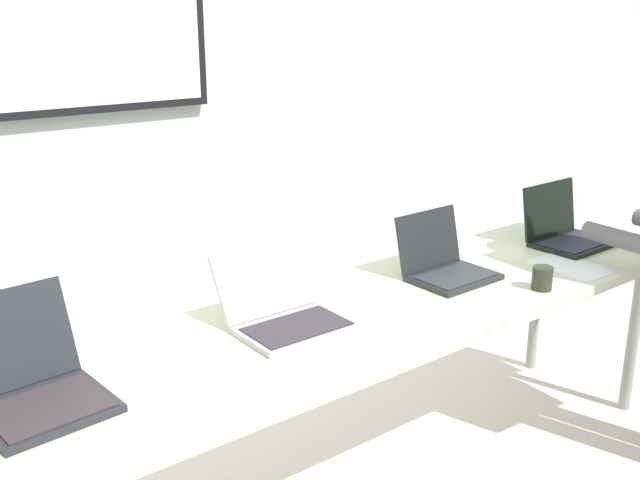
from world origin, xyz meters
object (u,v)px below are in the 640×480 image
object	(u,v)px
laptop_station_1	(283,310)
laptop_station_3	(565,230)
laptop_station_2	(444,263)
laptop_station_0	(34,381)
workbench	(328,334)
coffee_mug	(542,278)

from	to	relation	value
laptop_station_1	laptop_station_3	distance (m)	1.45
laptop_station_2	laptop_station_3	distance (m)	0.72
laptop_station_0	laptop_station_2	world-z (taller)	laptop_station_0
laptop_station_1	laptop_station_2	world-z (taller)	laptop_station_2
laptop_station_1	laptop_station_2	distance (m)	0.73
workbench	laptop_station_2	xyz separation A→B (m)	(0.60, 0.06, 0.10)
laptop_station_2	laptop_station_0	bearing A→B (deg)	-179.93
laptop_station_1	laptop_station_3	size ratio (longest dim) A/B	1.01
coffee_mug	laptop_station_2	bearing A→B (deg)	120.22
workbench	laptop_station_0	size ratio (longest dim) A/B	8.31
laptop_station_3	laptop_station_2	bearing A→B (deg)	177.59
laptop_station_1	coffee_mug	bearing A→B (deg)	-18.92
laptop_station_1	laptop_station_2	size ratio (longest dim) A/B	1.12
laptop_station_0	laptop_station_1	distance (m)	0.78
workbench	laptop_station_2	world-z (taller)	laptop_station_2
workbench	laptop_station_1	size ratio (longest dim) A/B	9.00
workbench	laptop_station_1	bearing A→B (deg)	155.03
laptop_station_2	laptop_station_1	bearing A→B (deg)	179.54
workbench	laptop_station_3	size ratio (longest dim) A/B	9.11
laptop_station_1	laptop_station_2	bearing A→B (deg)	-0.46
laptop_station_0	laptop_station_3	world-z (taller)	laptop_station_0
laptop_station_3	workbench	bearing A→B (deg)	-178.84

